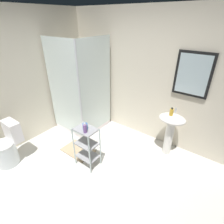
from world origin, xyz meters
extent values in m
cube|color=silver|center=(0.00, 0.00, -0.01)|extent=(4.20, 4.20, 0.02)
cube|color=beige|center=(0.00, 1.85, 1.25)|extent=(4.20, 0.10, 2.50)
cube|color=black|center=(0.78, 1.78, 1.49)|extent=(0.56, 0.03, 0.72)
cube|color=silver|center=(0.78, 1.76, 1.49)|extent=(0.48, 0.01, 0.64)
cube|color=beige|center=(-1.85, 0.00, 1.25)|extent=(0.10, 4.20, 2.50)
cube|color=white|center=(-1.31, 1.27, 0.05)|extent=(0.90, 0.90, 0.10)
cube|color=silver|center=(-1.31, 0.82, 1.05)|extent=(0.90, 0.02, 1.90)
cube|color=silver|center=(-0.86, 1.27, 1.05)|extent=(0.02, 0.90, 1.90)
cylinder|color=silver|center=(-0.86, 0.82, 1.05)|extent=(0.04, 0.04, 1.90)
cylinder|color=silver|center=(-1.31, 1.27, 0.10)|extent=(0.08, 0.08, 0.00)
cylinder|color=white|center=(0.66, 1.52, 0.34)|extent=(0.15, 0.15, 0.68)
ellipsoid|color=white|center=(0.66, 1.52, 0.75)|extent=(0.46, 0.37, 0.13)
cylinder|color=silver|center=(0.66, 1.64, 0.86)|extent=(0.03, 0.03, 0.10)
cylinder|color=white|center=(-1.48, -0.44, 0.20)|extent=(0.37, 0.37, 0.40)
torus|color=white|center=(-1.48, -0.44, 0.42)|extent=(0.37, 0.37, 0.04)
cube|color=white|center=(-1.48, -0.23, 0.58)|extent=(0.35, 0.17, 0.36)
cylinder|color=silver|center=(-0.51, 0.27, 0.37)|extent=(0.02, 0.02, 0.74)
cylinder|color=silver|center=(-0.15, 0.27, 0.37)|extent=(0.02, 0.02, 0.74)
cylinder|color=silver|center=(-0.51, 0.53, 0.37)|extent=(0.02, 0.02, 0.74)
cylinder|color=silver|center=(-0.15, 0.53, 0.37)|extent=(0.02, 0.02, 0.74)
cube|color=#99999E|center=(-0.33, 0.40, 0.18)|extent=(0.36, 0.26, 0.02)
cube|color=#99999E|center=(-0.33, 0.40, 0.45)|extent=(0.36, 0.26, 0.02)
cube|color=#99999E|center=(-0.33, 0.40, 0.73)|extent=(0.36, 0.26, 0.02)
cylinder|color=gold|center=(0.63, 1.51, 0.87)|extent=(0.06, 0.06, 0.12)
cylinder|color=black|center=(0.63, 1.51, 0.94)|extent=(0.03, 0.03, 0.02)
cylinder|color=#81559E|center=(-0.27, 0.33, 0.81)|extent=(0.06, 0.06, 0.14)
cylinder|color=silver|center=(-0.27, 0.33, 0.89)|extent=(0.03, 0.03, 0.03)
cylinder|color=#3870B2|center=(-0.33, 0.40, 0.79)|extent=(0.08, 0.08, 0.10)
cube|color=tan|center=(-0.73, 0.53, 0.01)|extent=(0.60, 0.40, 0.02)
camera|label=1|loc=(1.38, -1.19, 2.30)|focal=28.00mm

